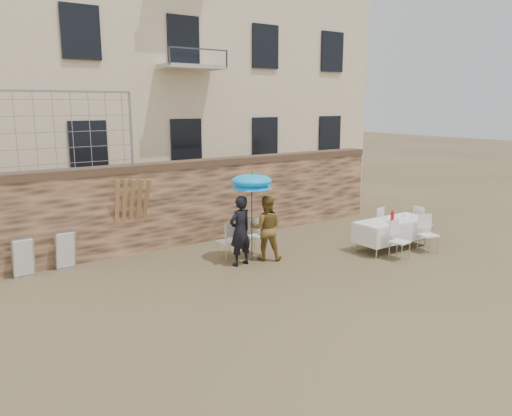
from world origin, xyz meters
TOP-DOWN VIEW (x-y plane):
  - ground at (0.00, 0.00)m, footprint 80.00×80.00m
  - stone_wall at (0.00, 5.00)m, footprint 13.00×0.50m
  - chain_link_fence at (-3.00, 5.00)m, footprint 3.20×0.06m
  - man_suit at (0.17, 2.52)m, footprint 0.66×0.48m
  - woman_dress at (0.92, 2.52)m, footprint 0.97×0.93m
  - umbrella at (0.57, 2.62)m, footprint 1.00×1.00m
  - couple_chair_left at (0.17, 3.07)m, footprint 0.51×0.51m
  - couple_chair_right at (0.87, 3.07)m, footprint 0.52×0.52m
  - banquet_table at (4.17, 1.40)m, footprint 2.10×0.85m
  - soda_bottle at (3.97, 1.25)m, footprint 0.09×0.09m
  - table_chair_front_left at (3.57, 0.65)m, footprint 0.55×0.55m
  - table_chair_front_right at (4.67, 0.65)m, footprint 0.59×0.59m
  - table_chair_back at (4.37, 2.20)m, footprint 0.58×0.58m
  - table_chair_side at (5.57, 1.50)m, footprint 0.54×0.54m
  - chair_stack_left at (-4.18, 4.66)m, footprint 0.46×0.40m
  - chair_stack_right at (-3.28, 4.66)m, footprint 0.46×0.32m
  - wood_planks at (-1.68, 4.73)m, footprint 0.70×0.20m

SIDE VIEW (x-z plane):
  - ground at x=0.00m, z-range 0.00..0.00m
  - chair_stack_left at x=-4.18m, z-range 0.00..0.92m
  - chair_stack_right at x=-3.28m, z-range 0.00..0.92m
  - couple_chair_left at x=0.17m, z-range 0.00..0.96m
  - couple_chair_right at x=0.87m, z-range 0.00..0.96m
  - table_chair_front_left at x=3.57m, z-range 0.00..0.96m
  - table_chair_front_right at x=4.67m, z-range 0.00..0.96m
  - table_chair_back at x=4.37m, z-range 0.00..0.96m
  - table_chair_side at x=5.57m, z-range 0.00..0.96m
  - banquet_table at x=4.17m, z-range 0.34..1.12m
  - woman_dress at x=0.92m, z-range 0.00..1.58m
  - man_suit at x=0.17m, z-range 0.00..1.66m
  - soda_bottle at x=3.97m, z-range 0.77..1.04m
  - wood_planks at x=-1.68m, z-range 0.00..2.00m
  - stone_wall at x=0.00m, z-range 0.00..2.20m
  - umbrella at x=0.57m, z-range 0.89..2.90m
  - chain_link_fence at x=-3.00m, z-range 2.20..4.00m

